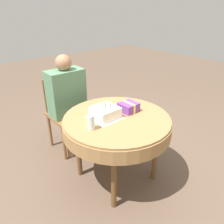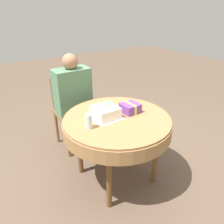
# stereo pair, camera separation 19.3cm
# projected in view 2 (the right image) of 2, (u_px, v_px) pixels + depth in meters

# --- Properties ---
(ground_plane) EXTENTS (12.00, 12.00, 0.00)m
(ground_plane) POSITION_uv_depth(u_px,v_px,m) (116.00, 176.00, 2.34)
(ground_plane) COLOR brown
(dining_table) EXTENTS (1.02, 1.02, 0.71)m
(dining_table) POSITION_uv_depth(u_px,v_px,m) (117.00, 126.00, 2.07)
(dining_table) COLOR #9E7547
(dining_table) RESTS_ON ground_plane
(chair) EXTENTS (0.43, 0.43, 0.89)m
(chair) POSITION_uv_depth(u_px,v_px,m) (72.00, 108.00, 2.71)
(chair) COLOR brown
(chair) RESTS_ON ground_plane
(person) EXTENTS (0.42, 0.33, 1.18)m
(person) POSITION_uv_depth(u_px,v_px,m) (73.00, 94.00, 2.55)
(person) COLOR #9E7051
(person) RESTS_ON ground_plane
(napkin) EXTENTS (0.27, 0.27, 0.00)m
(napkin) POSITION_uv_depth(u_px,v_px,m) (105.00, 117.00, 2.04)
(napkin) COLOR white
(napkin) RESTS_ON dining_table
(birthday_cake) EXTENTS (0.22, 0.22, 0.15)m
(birthday_cake) POSITION_uv_depth(u_px,v_px,m) (105.00, 112.00, 2.02)
(birthday_cake) COLOR white
(birthday_cake) RESTS_ON dining_table
(drinking_glass) EXTENTS (0.06, 0.06, 0.13)m
(drinking_glass) POSITION_uv_depth(u_px,v_px,m) (89.00, 121.00, 1.83)
(drinking_glass) COLOR silver
(drinking_glass) RESTS_ON dining_table
(gift_box) EXTENTS (0.16, 0.17, 0.09)m
(gift_box) POSITION_uv_depth(u_px,v_px,m) (130.00, 108.00, 2.12)
(gift_box) COLOR #753D99
(gift_box) RESTS_ON dining_table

